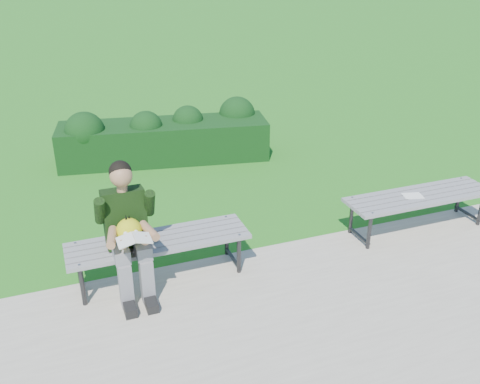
# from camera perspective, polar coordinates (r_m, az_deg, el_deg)

# --- Properties ---
(ground) EXTENTS (80.00, 80.00, 0.00)m
(ground) POSITION_cam_1_polar(r_m,az_deg,el_deg) (6.00, 0.64, -6.40)
(ground) COLOR #32651B
(ground) RESTS_ON ground
(walkway) EXTENTS (30.00, 3.50, 0.02)m
(walkway) POSITION_cam_1_polar(r_m,az_deg,el_deg) (4.73, 8.66, -16.68)
(walkway) COLOR #BAAB9A
(walkway) RESTS_ON ground
(hedge) EXTENTS (3.30, 1.36, 0.87)m
(hedge) POSITION_cam_1_polar(r_m,az_deg,el_deg) (8.49, -8.06, 5.95)
(hedge) COLOR #123817
(hedge) RESTS_ON ground
(bench_left) EXTENTS (1.80, 0.50, 0.46)m
(bench_left) POSITION_cam_1_polar(r_m,az_deg,el_deg) (5.40, -8.66, -5.50)
(bench_left) COLOR gray
(bench_left) RESTS_ON walkway
(bench_right) EXTENTS (1.80, 0.50, 0.46)m
(bench_right) POSITION_cam_1_polar(r_m,az_deg,el_deg) (6.59, 18.57, -0.70)
(bench_right) COLOR gray
(bench_right) RESTS_ON walkway
(seated_boy) EXTENTS (0.56, 0.76, 1.31)m
(seated_boy) POSITION_cam_1_polar(r_m,az_deg,el_deg) (5.13, -11.91, -3.68)
(seated_boy) COLOR slate
(seated_boy) RESTS_ON walkway
(paper_sheet) EXTENTS (0.25, 0.21, 0.01)m
(paper_sheet) POSITION_cam_1_polar(r_m,az_deg,el_deg) (6.50, 17.94, -0.38)
(paper_sheet) COLOR white
(paper_sheet) RESTS_ON bench_right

